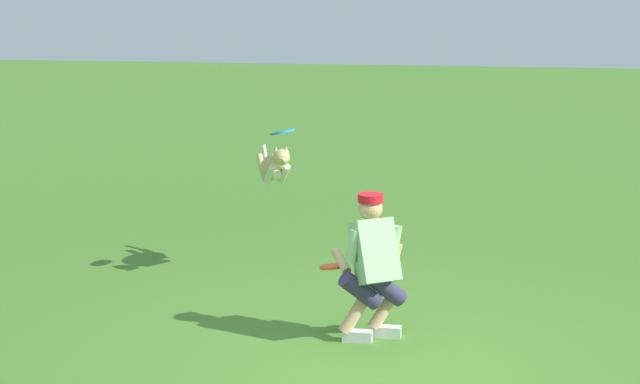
# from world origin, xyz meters

# --- Properties ---
(ground_plane) EXTENTS (60.00, 60.00, 0.00)m
(ground_plane) POSITION_xyz_m (0.00, 0.00, 0.00)
(ground_plane) COLOR #467B2A
(person) EXTENTS (0.71, 0.54, 1.29)m
(person) POSITION_xyz_m (0.18, -0.71, 0.70)
(person) COLOR silver
(person) RESTS_ON ground_plane
(dog) EXTENTS (0.54, 1.02, 0.55)m
(dog) POSITION_xyz_m (1.45, -2.53, 1.16)
(dog) COLOR tan
(frisbee_flying) EXTENTS (0.37, 0.37, 0.10)m
(frisbee_flying) POSITION_xyz_m (1.29, -2.25, 1.58)
(frisbee_flying) COLOR #1F8ADE
(frisbee_held) EXTENTS (0.34, 0.34, 0.07)m
(frisbee_held) POSITION_xyz_m (0.54, -0.84, 0.61)
(frisbee_held) COLOR #E5480F
(frisbee_held) RESTS_ON person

